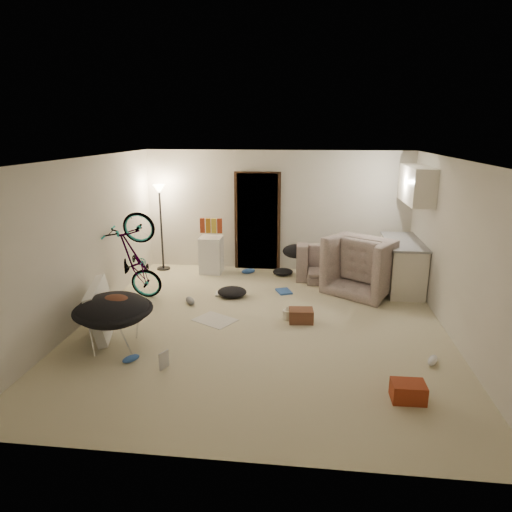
# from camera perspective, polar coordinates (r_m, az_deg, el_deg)

# --- Properties ---
(floor) EXTENTS (5.50, 6.00, 0.02)m
(floor) POSITION_cam_1_polar(r_m,az_deg,el_deg) (7.09, 0.72, -8.69)
(floor) COLOR beige
(floor) RESTS_ON ground
(ceiling) EXTENTS (5.50, 6.00, 0.02)m
(ceiling) POSITION_cam_1_polar(r_m,az_deg,el_deg) (6.48, 0.79, 12.09)
(ceiling) COLOR white
(ceiling) RESTS_ON wall_back
(wall_back) EXTENTS (5.50, 0.02, 2.50)m
(wall_back) POSITION_cam_1_polar(r_m,az_deg,el_deg) (9.61, 2.61, 5.64)
(wall_back) COLOR silver
(wall_back) RESTS_ON floor
(wall_front) EXTENTS (5.50, 0.02, 2.50)m
(wall_front) POSITION_cam_1_polar(r_m,az_deg,el_deg) (3.85, -3.93, -9.84)
(wall_front) COLOR silver
(wall_front) RESTS_ON floor
(wall_left) EXTENTS (0.02, 6.00, 2.50)m
(wall_left) POSITION_cam_1_polar(r_m,az_deg,el_deg) (7.47, -20.83, 1.75)
(wall_left) COLOR silver
(wall_left) RESTS_ON floor
(wall_right) EXTENTS (0.02, 6.00, 2.50)m
(wall_right) POSITION_cam_1_polar(r_m,az_deg,el_deg) (6.96, 23.98, 0.47)
(wall_right) COLOR silver
(wall_right) RESTS_ON floor
(doorway) EXTENTS (0.85, 0.10, 2.04)m
(doorway) POSITION_cam_1_polar(r_m,az_deg,el_deg) (9.64, 0.20, 4.30)
(doorway) COLOR black
(doorway) RESTS_ON floor
(door_trim) EXTENTS (0.97, 0.04, 2.10)m
(door_trim) POSITION_cam_1_polar(r_m,az_deg,el_deg) (9.61, 0.18, 4.27)
(door_trim) COLOR #321E11
(door_trim) RESTS_ON floor
(floor_lamp) EXTENTS (0.28, 0.28, 1.81)m
(floor_lamp) POSITION_cam_1_polar(r_m,az_deg,el_deg) (9.71, -11.88, 5.77)
(floor_lamp) COLOR black
(floor_lamp) RESTS_ON floor
(kitchen_counter) EXTENTS (0.60, 1.50, 0.88)m
(kitchen_counter) POSITION_cam_1_polar(r_m,az_deg,el_deg) (8.96, 17.76, -1.16)
(kitchen_counter) COLOR white
(kitchen_counter) RESTS_ON floor
(counter_top) EXTENTS (0.64, 1.54, 0.04)m
(counter_top) POSITION_cam_1_polar(r_m,az_deg,el_deg) (8.84, 18.01, 1.70)
(counter_top) COLOR gray
(counter_top) RESTS_ON kitchen_counter
(kitchen_uppers) EXTENTS (0.38, 1.40, 0.65)m
(kitchen_uppers) POSITION_cam_1_polar(r_m,az_deg,el_deg) (8.69, 19.44, 8.40)
(kitchen_uppers) COLOR white
(kitchen_uppers) RESTS_ON wall_right
(sofa) EXTENTS (1.91, 0.78, 0.55)m
(sofa) POSITION_cam_1_polar(r_m,az_deg,el_deg) (9.29, 10.91, -1.15)
(sofa) COLOR #3D443C
(sofa) RESTS_ON floor
(armchair) EXTENTS (1.57, 1.53, 0.77)m
(armchair) POSITION_cam_1_polar(r_m,az_deg,el_deg) (8.73, 13.96, -1.66)
(armchair) COLOR #3D443C
(armchair) RESTS_ON floor
(bicycle) EXTENTS (1.62, 0.73, 0.93)m
(bicycle) POSITION_cam_1_polar(r_m,az_deg,el_deg) (8.25, -14.75, -2.47)
(bicycle) COLOR black
(bicycle) RESTS_ON floor
(book_asset) EXTENTS (0.28, 0.26, 0.02)m
(book_asset) POSITION_cam_1_polar(r_m,az_deg,el_deg) (5.96, -11.95, -13.83)
(book_asset) COLOR maroon
(book_asset) RESTS_ON floor
(mini_fridge) EXTENTS (0.45, 0.45, 0.76)m
(mini_fridge) POSITION_cam_1_polar(r_m,az_deg,el_deg) (9.53, -5.61, 0.14)
(mini_fridge) COLOR white
(mini_fridge) RESTS_ON floor
(snack_box_0) EXTENTS (0.11, 0.09, 0.30)m
(snack_box_0) POSITION_cam_1_polar(r_m,az_deg,el_deg) (9.43, -6.72, 3.81)
(snack_box_0) COLOR maroon
(snack_box_0) RESTS_ON mini_fridge
(snack_box_1) EXTENTS (0.11, 0.09, 0.30)m
(snack_box_1) POSITION_cam_1_polar(r_m,az_deg,el_deg) (9.40, -6.00, 3.80)
(snack_box_1) COLOR #B47016
(snack_box_1) RESTS_ON mini_fridge
(snack_box_2) EXTENTS (0.11, 0.08, 0.30)m
(snack_box_2) POSITION_cam_1_polar(r_m,az_deg,el_deg) (9.38, -5.29, 3.79)
(snack_box_2) COLOR gold
(snack_box_2) RESTS_ON mini_fridge
(snack_box_3) EXTENTS (0.11, 0.08, 0.30)m
(snack_box_3) POSITION_cam_1_polar(r_m,az_deg,el_deg) (9.35, -4.57, 3.77)
(snack_box_3) COLOR maroon
(snack_box_3) RESTS_ON mini_fridge
(saucer_chair) EXTENTS (1.06, 1.06, 0.76)m
(saucer_chair) POSITION_cam_1_polar(r_m,az_deg,el_deg) (6.53, -17.36, -7.25)
(saucer_chair) COLOR silver
(saucer_chair) RESTS_ON floor
(hoodie) EXTENTS (0.48, 0.40, 0.22)m
(hoodie) POSITION_cam_1_polar(r_m,az_deg,el_deg) (6.41, -17.20, -5.65)
(hoodie) COLOR #4C271A
(hoodie) RESTS_ON saucer_chair
(sofa_drape) EXTENTS (0.61, 0.52, 0.28)m
(sofa_drape) POSITION_cam_1_polar(r_m,az_deg,el_deg) (9.19, 5.09, 0.60)
(sofa_drape) COLOR black
(sofa_drape) RESTS_ON sofa
(tv_box) EXTENTS (0.58, 1.15, 0.75)m
(tv_box) POSITION_cam_1_polar(r_m,az_deg,el_deg) (7.07, -18.75, -6.31)
(tv_box) COLOR silver
(tv_box) RESTS_ON floor
(drink_case_a) EXTENTS (0.39, 0.30, 0.21)m
(drink_case_a) POSITION_cam_1_polar(r_m,az_deg,el_deg) (7.18, 5.64, -7.43)
(drink_case_a) COLOR brown
(drink_case_a) RESTS_ON floor
(drink_case_b) EXTENTS (0.37, 0.28, 0.21)m
(drink_case_b) POSITION_cam_1_polar(r_m,az_deg,el_deg) (5.52, 18.49, -15.77)
(drink_case_b) COLOR maroon
(drink_case_b) RESTS_ON floor
(juicer) EXTENTS (0.15, 0.15, 0.22)m
(juicer) POSITION_cam_1_polar(r_m,az_deg,el_deg) (7.28, 3.93, -7.22)
(juicer) COLOR white
(juicer) RESTS_ON floor
(newspaper) EXTENTS (0.76, 0.71, 0.01)m
(newspaper) POSITION_cam_1_polar(r_m,az_deg,el_deg) (7.28, -5.15, -7.97)
(newspaper) COLOR silver
(newspaper) RESTS_ON floor
(book_blue) EXTENTS (0.34, 0.39, 0.03)m
(book_blue) POSITION_cam_1_polar(r_m,az_deg,el_deg) (8.45, 3.51, -4.43)
(book_blue) COLOR #3260B8
(book_blue) RESTS_ON floor
(book_white) EXTENTS (0.22, 0.27, 0.02)m
(book_white) POSITION_cam_1_polar(r_m,az_deg,el_deg) (8.36, -4.37, -4.71)
(book_white) COLOR silver
(book_white) RESTS_ON floor
(shoe_0) EXTENTS (0.32, 0.24, 0.11)m
(shoe_0) POSITION_cam_1_polar(r_m,az_deg,el_deg) (9.50, -0.96, -1.89)
(shoe_0) COLOR #3260B8
(shoe_0) RESTS_ON floor
(shoe_1) EXTENTS (0.27, 0.32, 0.11)m
(shoe_1) POSITION_cam_1_polar(r_m,az_deg,el_deg) (7.96, -8.24, -5.55)
(shoe_1) COLOR slate
(shoe_1) RESTS_ON floor
(shoe_2) EXTENTS (0.23, 0.25, 0.09)m
(shoe_2) POSITION_cam_1_polar(r_m,az_deg,el_deg) (6.25, -15.37, -12.26)
(shoe_2) COLOR #3260B8
(shoe_2) RESTS_ON floor
(shoe_4) EXTENTS (0.22, 0.29, 0.10)m
(shoe_4) POSITION_cam_1_polar(r_m,az_deg,el_deg) (6.40, 21.21, -12.06)
(shoe_4) COLOR white
(shoe_4) RESTS_ON floor
(clothes_lump_a) EXTENTS (0.56, 0.49, 0.17)m
(clothes_lump_a) POSITION_cam_1_polar(r_m,az_deg,el_deg) (8.22, -3.01, -4.50)
(clothes_lump_a) COLOR black
(clothes_lump_a) RESTS_ON floor
(clothes_lump_b) EXTENTS (0.52, 0.49, 0.13)m
(clothes_lump_b) POSITION_cam_1_polar(r_m,az_deg,el_deg) (9.43, 3.37, -1.98)
(clothes_lump_b) COLOR black
(clothes_lump_b) RESTS_ON floor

